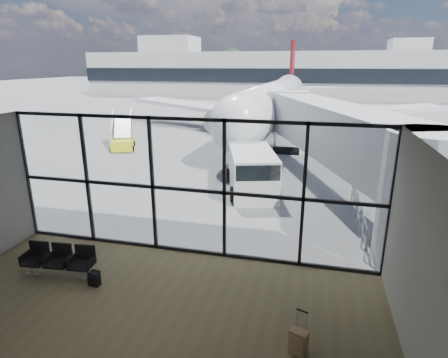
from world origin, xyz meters
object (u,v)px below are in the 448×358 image
at_px(backpack, 94,279).
at_px(suitcase, 298,342).
at_px(belt_loader, 236,123).
at_px(airliner, 275,101).
at_px(seating_row, 60,259).
at_px(service_van, 252,171).
at_px(mobile_stairs, 123,142).

height_order(backpack, suitcase, suitcase).
bearing_deg(belt_loader, airliner, 28.57).
xyz_separation_m(seating_row, airliner, (3.10, 27.50, 2.15)).
relative_size(seating_row, suitcase, 2.08).
xyz_separation_m(suitcase, service_van, (-2.83, 10.44, 0.72)).
xyz_separation_m(service_van, belt_loader, (-4.52, 17.43, -0.40)).
relative_size(seating_row, airliner, 0.06).
relative_size(seating_row, mobile_stairs, 0.64).
relative_size(airliner, belt_loader, 8.02).
xyz_separation_m(suitcase, mobile_stairs, (-13.69, 17.63, 0.21)).
bearing_deg(suitcase, service_van, 124.77).
distance_m(suitcase, mobile_stairs, 22.32).
bearing_deg(suitcase, belt_loader, 124.37).
bearing_deg(backpack, airliner, 94.48).
bearing_deg(seating_row, belt_loader, 85.63).
bearing_deg(belt_loader, seating_row, -79.88).
relative_size(backpack, belt_loader, 0.11).
distance_m(seating_row, backpack, 1.36).
height_order(seating_row, service_van, service_van).
xyz_separation_m(seating_row, belt_loader, (-0.34, 26.31, 0.10)).
relative_size(suitcase, belt_loader, 0.24).
bearing_deg(suitcase, backpack, -172.85).
height_order(airliner, service_van, airliner).
bearing_deg(backpack, mobile_stairs, 124.14).
height_order(seating_row, belt_loader, belt_loader).
relative_size(backpack, suitcase, 0.44).
bearing_deg(belt_loader, mobile_stairs, -112.33).
distance_m(backpack, suitcase, 5.87).
bearing_deg(airliner, belt_loader, -159.29).
xyz_separation_m(backpack, service_van, (2.90, 9.18, 0.82)).
distance_m(backpack, airliner, 27.97).
bearing_deg(mobile_stairs, belt_loader, 33.97).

